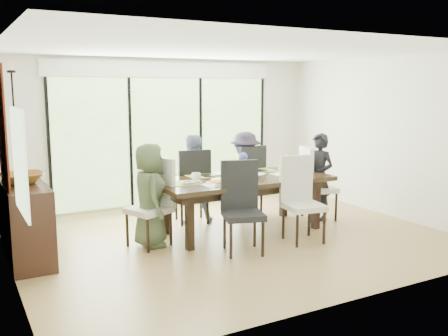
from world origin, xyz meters
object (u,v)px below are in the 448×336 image
table_top (242,180)px  chair_right_end (320,183)px  chair_left_end (148,203)px  laptop (194,183)px  person_right_end (319,177)px  chair_near_right (304,200)px  vase (243,172)px  chair_far_left (191,185)px  chair_far_right (244,180)px  person_left_end (150,195)px  chair_near_left (243,208)px  person_far_right (245,174)px  cup_a (196,176)px  cup_b (254,174)px  bowl (23,178)px  person_far_left (192,179)px  sideboard (24,219)px  cup_c (282,169)px

table_top → chair_right_end: (1.50, 0.00, -0.19)m
chair_left_end → laptop: size_ratio=3.33×
person_right_end → laptop: bearing=-100.2°
chair_near_right → vase: 1.06m
chair_far_left → chair_far_right: bearing=-168.6°
chair_left_end → person_left_end: bearing=68.8°
chair_right_end → chair_near_left: 2.18m
person_far_right → cup_a: bearing=24.8°
chair_left_end → cup_b: bearing=65.3°
chair_left_end → chair_near_right: bearing=45.3°
table_top → bowl: 3.08m
chair_far_right → cup_a: 1.46m
person_left_end → bowl: size_ratio=2.75×
chair_far_left → person_right_end: (1.93, -0.85, 0.11)m
chair_far_right → cup_b: bearing=63.6°
cup_a → cup_b: size_ratio=1.24×
chair_near_right → person_left_end: (-1.98, 0.87, 0.11)m
chair_near_left → cup_a: (-0.20, 1.02, 0.28)m
person_far_right → cup_b: (-0.40, -0.93, 0.17)m
chair_far_right → laptop: 1.71m
person_left_end → person_right_end: size_ratio=1.00×
chair_near_right → person_far_right: size_ratio=0.85×
person_far_left → bowl: bearing=24.6°
chair_far_right → chair_near_left: bearing=55.1°
chair_near_left → chair_near_right: 1.00m
person_right_end → cup_a: size_ratio=10.40×
chair_far_left → laptop: bearing=78.6°
table_top → sideboard: (-3.06, 0.40, -0.31)m
person_far_left → cup_c: 1.46m
chair_far_right → person_far_left: person_far_left is taller
vase → cup_b: vase is taller
chair_left_end → chair_near_left: (1.00, -0.87, 0.00)m
person_left_end → chair_far_right: bearing=-58.6°
chair_right_end → person_right_end: 0.11m
chair_left_end → chair_near_left: 1.33m
person_far_left → person_far_right: size_ratio=1.00×
laptop → cup_c: size_ratio=2.66×
table_top → laptop: laptop is taller
table_top → vase: vase is taller
chair_near_left → person_left_end: person_left_end is taller
chair_left_end → person_right_end: 2.98m
person_right_end → laptop: size_ratio=3.91×
chair_right_end → sideboard: size_ratio=0.70×
chair_far_right → chair_left_end: bearing=19.0°
table_top → chair_far_right: chair_far_right is taller
chair_far_left → cup_b: bearing=133.7°
person_right_end → laptop: person_right_end is taller
vase → sideboard: bearing=173.5°
laptop → chair_right_end: bearing=-11.2°
person_right_end → person_far_left: 2.10m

